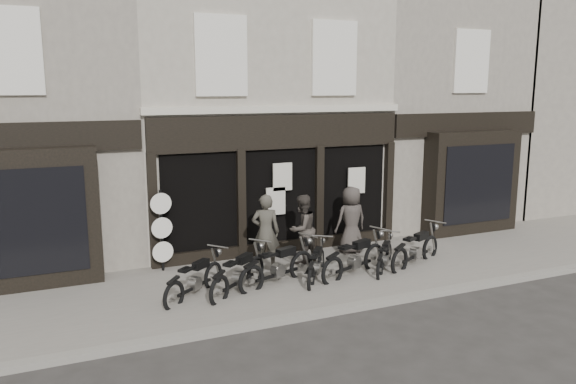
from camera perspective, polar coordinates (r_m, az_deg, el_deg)
name	(u,v)px	position (r m, az deg, el deg)	size (l,w,h in m)	color
ground_plane	(330,290)	(13.21, 4.25, -9.92)	(90.00, 90.00, 0.00)	#2D2B28
pavement	(313,276)	(13.94, 2.52, -8.51)	(30.00, 4.20, 0.12)	slate
kerb	(357,307)	(12.17, 7.04, -11.48)	(30.00, 0.25, 0.13)	gray
central_building	(243,105)	(17.86, -4.56, 8.82)	(7.30, 6.22, 8.34)	#B2A798
neighbour_left	(20,109)	(16.85, -25.56, 7.59)	(5.60, 6.73, 8.34)	gray
neighbour_right	(412,104)	(20.76, 12.51, 8.73)	(5.60, 6.73, 8.34)	gray
filler_right	(574,100)	(26.44, 27.01, 8.32)	(11.00, 6.00, 8.20)	gray
motorcycle_0	(195,282)	(12.65, -9.41, -9.04)	(1.76, 1.54, 1.01)	black
motorcycle_1	(239,277)	(12.81, -5.01, -8.59)	(1.86, 1.61, 1.06)	black
motorcycle_2	(278,269)	(13.20, -1.01, -7.87)	(2.20, 1.11, 1.11)	black
motorcycle_3	(316,267)	(13.58, 2.90, -7.64)	(1.37, 1.70, 0.95)	black
motorcycle_4	(355,261)	(13.89, 6.79, -6.99)	(2.21, 1.14, 1.11)	black
motorcycle_5	(385,259)	(14.41, 9.78, -6.76)	(1.45, 1.54, 0.91)	black
motorcycle_6	(416,252)	(14.95, 12.87, -5.95)	(2.13, 1.23, 1.09)	black
man_left	(266,232)	(13.99, -2.28, -4.08)	(0.70, 0.46, 1.92)	#413E35
man_centre	(302,229)	(14.53, 1.45, -3.78)	(0.87, 0.68, 1.79)	#3B3530
man_right	(351,220)	(15.47, 6.43, -2.84)	(0.91, 0.59, 1.86)	#3E3834
advert_sign_post	(162,234)	(14.21, -12.68, -4.22)	(0.53, 0.34, 2.16)	black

